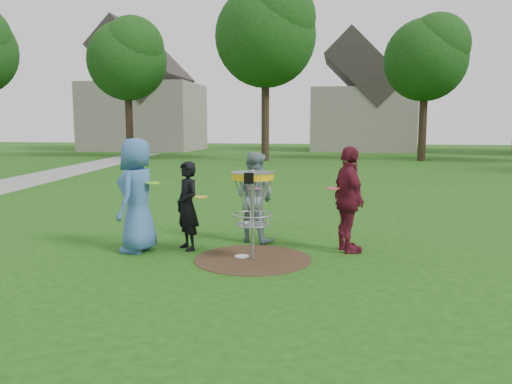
% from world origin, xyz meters
% --- Properties ---
extents(ground, '(100.00, 100.00, 0.00)m').
position_xyz_m(ground, '(0.00, 0.00, 0.00)').
color(ground, '#19470F').
rests_on(ground, ground).
extents(dirt_patch, '(1.80, 1.80, 0.01)m').
position_xyz_m(dirt_patch, '(0.00, 0.00, 0.00)').
color(dirt_patch, '#47331E').
rests_on(dirt_patch, ground).
extents(concrete_path, '(7.75, 39.92, 0.02)m').
position_xyz_m(concrete_path, '(-10.00, 8.00, 0.01)').
color(concrete_path, '#9E9E99').
rests_on(concrete_path, ground).
extents(player_blue, '(0.63, 0.93, 1.84)m').
position_xyz_m(player_blue, '(-1.92, 0.19, 0.92)').
color(player_blue, '#38619A').
rests_on(player_blue, ground).
extents(player_black, '(0.62, 0.63, 1.46)m').
position_xyz_m(player_black, '(-1.16, 0.44, 0.73)').
color(player_black, black).
rests_on(player_black, ground).
extents(player_grey, '(0.95, 0.86, 1.58)m').
position_xyz_m(player_grey, '(-0.18, 1.21, 0.79)').
color(player_grey, gray).
rests_on(player_grey, ground).
extents(player_maroon, '(0.76, 1.09, 1.71)m').
position_xyz_m(player_maroon, '(1.44, 0.71, 0.85)').
color(player_maroon, maroon).
rests_on(player_maroon, ground).
extents(disc_on_grass, '(0.22, 0.22, 0.02)m').
position_xyz_m(disc_on_grass, '(-0.19, 0.10, 0.01)').
color(disc_on_grass, white).
rests_on(disc_on_grass, ground).
extents(disc_golf_basket, '(0.66, 0.67, 1.38)m').
position_xyz_m(disc_golf_basket, '(0.00, -0.00, 1.02)').
color(disc_golf_basket, '#9EA0A5').
rests_on(disc_golf_basket, ground).
extents(held_discs, '(3.05, 0.99, 0.25)m').
position_xyz_m(held_discs, '(-0.37, 0.51, 1.01)').
color(held_discs, '#91F51B').
rests_on(held_discs, ground).
extents(tree_row, '(51.20, 17.42, 9.90)m').
position_xyz_m(tree_row, '(0.44, 20.67, 6.21)').
color(tree_row, '#38281C').
rests_on(tree_row, ground).
extents(house_row, '(44.50, 10.65, 11.62)m').
position_xyz_m(house_row, '(4.78, 33.07, 4.14)').
color(house_row, gray).
rests_on(house_row, ground).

